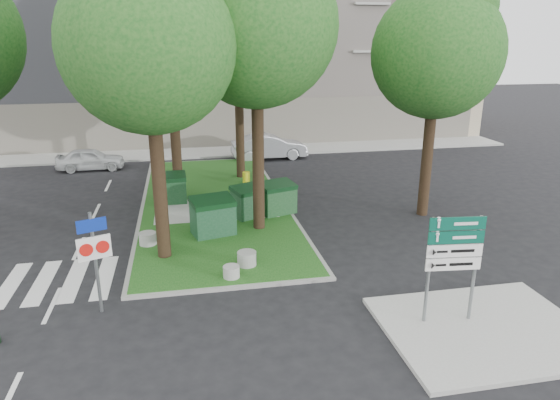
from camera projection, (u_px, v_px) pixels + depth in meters
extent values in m
plane|color=black|center=(215.00, 290.00, 14.63)|extent=(120.00, 120.00, 0.00)
cube|color=#184914|center=(214.00, 203.00, 22.17)|extent=(6.00, 16.00, 0.12)
cube|color=gray|center=(214.00, 203.00, 22.18)|extent=(6.30, 16.30, 0.10)
cube|color=#999993|center=(485.00, 329.00, 12.54)|extent=(5.00, 4.00, 0.12)
cube|color=#999993|center=(195.00, 153.00, 31.88)|extent=(42.00, 3.00, 0.12)
cube|color=silver|center=(90.00, 278.00, 15.34)|extent=(5.00, 3.00, 0.01)
cube|color=tan|center=(186.00, 24.00, 36.43)|extent=(41.00, 12.00, 16.00)
cylinder|color=black|center=(158.00, 170.00, 15.74)|extent=(0.44, 0.44, 6.16)
sphere|color=#134A16|center=(149.00, 46.00, 14.59)|extent=(5.20, 5.20, 5.20)
cylinder|color=black|center=(258.00, 144.00, 18.16)|extent=(0.44, 0.44, 6.72)
sphere|color=#134A16|center=(256.00, 26.00, 16.90)|extent=(5.60, 5.60, 5.60)
cylinder|color=black|center=(175.00, 136.00, 21.94)|extent=(0.44, 0.44, 5.88)
sphere|color=#134A16|center=(170.00, 51.00, 20.84)|extent=(4.80, 4.80, 4.80)
sphere|color=#134A16|center=(174.00, 9.00, 20.56)|extent=(3.60, 3.60, 3.60)
cylinder|color=black|center=(239.00, 112.00, 25.16)|extent=(0.44, 0.44, 7.00)
sphere|color=#134A16|center=(237.00, 23.00, 23.84)|extent=(5.80, 5.80, 5.80)
cylinder|color=black|center=(428.00, 145.00, 20.04)|extent=(0.44, 0.44, 5.88)
sphere|color=#134A16|center=(437.00, 53.00, 18.94)|extent=(5.00, 5.00, 5.00)
sphere|color=#134A16|center=(446.00, 6.00, 18.66)|extent=(3.75, 3.75, 3.75)
cube|color=#0F3818|center=(170.00, 190.00, 21.93)|extent=(1.40, 0.98, 1.08)
cube|color=black|center=(169.00, 177.00, 21.73)|extent=(1.45, 1.04, 0.31)
cube|color=#10391E|center=(213.00, 219.00, 18.36)|extent=(1.69, 1.34, 1.17)
cube|color=black|center=(212.00, 201.00, 18.15)|extent=(1.76, 1.42, 0.34)
cube|color=#11381B|center=(250.00, 204.00, 20.23)|extent=(1.60, 1.38, 1.06)
cube|color=black|center=(250.00, 189.00, 20.04)|extent=(1.67, 1.46, 0.30)
cube|color=#123B18|center=(277.00, 200.00, 20.61)|extent=(1.61, 1.32, 1.09)
cube|color=black|center=(277.00, 185.00, 20.42)|extent=(1.67, 1.40, 0.31)
cylinder|color=#999994|center=(148.00, 238.00, 17.52)|extent=(0.60, 0.60, 0.43)
cylinder|color=#9B9C97|center=(231.00, 272.00, 15.10)|extent=(0.50, 0.50, 0.36)
cylinder|color=gray|center=(247.00, 258.00, 15.91)|extent=(0.62, 0.62, 0.44)
cylinder|color=yellow|center=(246.00, 178.00, 24.75)|extent=(0.36, 0.36, 0.62)
cylinder|color=slate|center=(96.00, 264.00, 13.04)|extent=(0.12, 0.12, 2.84)
cube|color=navy|center=(91.00, 225.00, 12.71)|extent=(0.71, 0.30, 0.34)
cube|color=white|center=(94.00, 248.00, 12.90)|extent=(0.82, 0.34, 0.63)
cylinder|color=red|center=(86.00, 248.00, 12.86)|extent=(0.33, 0.15, 0.34)
cylinder|color=red|center=(102.00, 247.00, 12.94)|extent=(0.33, 0.15, 0.34)
cylinder|color=slate|center=(429.00, 271.00, 12.39)|extent=(0.10, 0.10, 2.82)
cylinder|color=slate|center=(475.00, 269.00, 12.49)|extent=(0.10, 0.10, 2.82)
cube|color=#094937|center=(457.00, 223.00, 12.05)|extent=(1.41, 0.19, 0.33)
cube|color=#094937|center=(456.00, 237.00, 12.16)|extent=(1.41, 0.19, 0.33)
cube|color=white|center=(454.00, 250.00, 12.27)|extent=(1.41, 0.19, 0.33)
cube|color=white|center=(453.00, 264.00, 12.38)|extent=(1.41, 0.19, 0.33)
imported|color=silver|center=(90.00, 159.00, 27.84)|extent=(3.66, 1.55, 1.23)
imported|color=#ABACB3|center=(269.00, 147.00, 30.38)|extent=(4.61, 1.76, 1.50)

